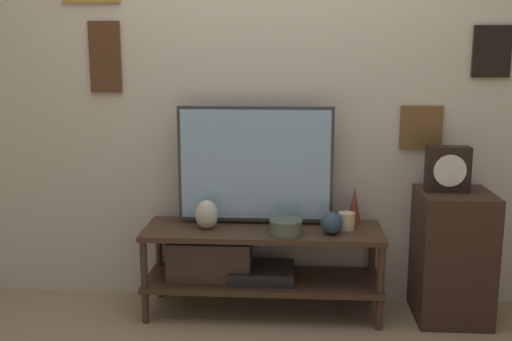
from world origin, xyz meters
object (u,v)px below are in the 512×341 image
at_px(vase_slim_bronze, 354,205).
at_px(mantel_clock, 448,169).
at_px(vase_wide_bowl, 286,227).
at_px(vase_round_glass, 332,223).
at_px(television, 255,165).
at_px(candle_jar, 346,221).
at_px(vase_urn_stoneware, 207,215).

bearing_deg(vase_slim_bronze, mantel_clock, -13.32).
bearing_deg(vase_wide_bowl, vase_round_glass, 7.06).
distance_m(vase_wide_bowl, vase_slim_bronze, 0.48).
bearing_deg(television, candle_jar, -8.45).
relative_size(vase_slim_bronze, candle_jar, 2.23).
xyz_separation_m(vase_round_glass, vase_slim_bronze, (0.15, 0.22, 0.05)).
distance_m(vase_slim_bronze, candle_jar, 0.15).
bearing_deg(vase_wide_bowl, television, 131.86).
height_order(vase_urn_stoneware, mantel_clock, mantel_clock).
height_order(candle_jar, mantel_clock, mantel_clock).
relative_size(vase_wide_bowl, vase_urn_stoneware, 1.09).
height_order(vase_slim_bronze, candle_jar, vase_slim_bronze).
bearing_deg(candle_jar, vase_round_glass, -133.74).
relative_size(vase_round_glass, mantel_clock, 0.49).
height_order(vase_round_glass, mantel_clock, mantel_clock).
bearing_deg(vase_slim_bronze, vase_wide_bowl, -147.36).
xyz_separation_m(vase_round_glass, candle_jar, (0.09, 0.09, -0.01)).
relative_size(vase_wide_bowl, candle_jar, 1.86).
bearing_deg(vase_urn_stoneware, candle_jar, 2.97).
distance_m(vase_round_glass, mantel_clock, 0.71).
bearing_deg(vase_round_glass, vase_slim_bronze, 57.01).
height_order(television, candle_jar, television).
bearing_deg(television, mantel_clock, -3.51).
distance_m(vase_wide_bowl, candle_jar, 0.36).
bearing_deg(television, vase_wide_bowl, -48.14).
xyz_separation_m(vase_round_glass, mantel_clock, (0.64, 0.11, 0.29)).
bearing_deg(vase_round_glass, vase_wide_bowl, -172.94).
height_order(vase_round_glass, candle_jar, vase_round_glass).
height_order(television, mantel_clock, television).
bearing_deg(mantel_clock, vase_slim_bronze, 166.68).
xyz_separation_m(vase_wide_bowl, candle_jar, (0.34, 0.13, 0.01)).
height_order(television, vase_urn_stoneware, television).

